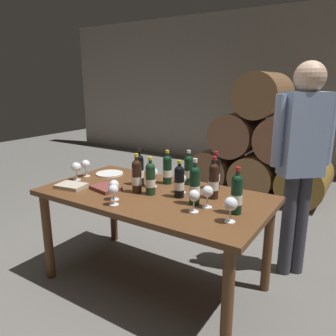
% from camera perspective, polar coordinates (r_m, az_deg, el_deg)
% --- Properties ---
extents(ground_plane, '(14.00, 14.00, 0.00)m').
position_cam_1_polar(ground_plane, '(2.80, -2.34, -19.26)').
color(ground_plane, '#66635E').
extents(cellar_back_wall, '(10.00, 0.24, 2.80)m').
position_cam_1_polar(cellar_back_wall, '(6.24, 20.70, 12.40)').
color(cellar_back_wall, gray).
rests_on(cellar_back_wall, ground_plane).
extents(barrel_stack, '(1.86, 0.90, 1.69)m').
position_cam_1_polar(barrel_stack, '(4.77, 15.74, 3.39)').
color(barrel_stack, brown).
rests_on(barrel_stack, ground_plane).
extents(dining_table, '(1.70, 0.90, 0.76)m').
position_cam_1_polar(dining_table, '(2.48, -2.50, -6.39)').
color(dining_table, brown).
rests_on(dining_table, ground_plane).
extents(wine_bottle_0, '(0.07, 0.07, 0.30)m').
position_cam_1_polar(wine_bottle_0, '(2.62, -5.02, -0.26)').
color(wine_bottle_0, black).
rests_on(wine_bottle_0, dining_table).
extents(wine_bottle_1, '(0.07, 0.07, 0.28)m').
position_cam_1_polar(wine_bottle_1, '(2.65, -0.13, -0.20)').
color(wine_bottle_1, black).
rests_on(wine_bottle_1, dining_table).
extents(wine_bottle_2, '(0.07, 0.07, 0.30)m').
position_cam_1_polar(wine_bottle_2, '(2.44, -5.46, -1.37)').
color(wine_bottle_2, black).
rests_on(wine_bottle_2, dining_table).
extents(wine_bottle_3, '(0.07, 0.07, 0.30)m').
position_cam_1_polar(wine_bottle_3, '(2.09, 11.85, -4.41)').
color(wine_bottle_3, black).
rests_on(wine_bottle_3, dining_table).
extents(wine_bottle_4, '(0.07, 0.07, 0.28)m').
position_cam_1_polar(wine_bottle_4, '(2.39, -3.07, -1.79)').
color(wine_bottle_4, '#19381E').
rests_on(wine_bottle_4, dining_table).
extents(wine_bottle_5, '(0.07, 0.07, 0.27)m').
position_cam_1_polar(wine_bottle_5, '(2.34, 1.97, -2.30)').
color(wine_bottle_5, black).
rests_on(wine_bottle_5, dining_table).
extents(wine_bottle_6, '(0.07, 0.07, 0.31)m').
position_cam_1_polar(wine_bottle_6, '(2.33, 7.95, -2.15)').
color(wine_bottle_6, black).
rests_on(wine_bottle_6, dining_table).
extents(wine_bottle_7, '(0.07, 0.07, 0.29)m').
position_cam_1_polar(wine_bottle_7, '(2.54, 8.23, -0.83)').
color(wine_bottle_7, black).
rests_on(wine_bottle_7, dining_table).
extents(wine_bottle_8, '(0.07, 0.07, 0.32)m').
position_cam_1_polar(wine_bottle_8, '(2.20, 4.66, -2.97)').
color(wine_bottle_8, black).
rests_on(wine_bottle_8, dining_table).
extents(wine_bottle_9, '(0.07, 0.07, 0.28)m').
position_cam_1_polar(wine_bottle_9, '(2.64, 3.59, -0.26)').
color(wine_bottle_9, black).
rests_on(wine_bottle_9, dining_table).
extents(wine_glass_0, '(0.08, 0.08, 0.15)m').
position_cam_1_polar(wine_glass_0, '(2.16, 6.91, -4.21)').
color(wine_glass_0, white).
rests_on(wine_glass_0, dining_table).
extents(wine_glass_1, '(0.07, 0.07, 0.14)m').
position_cam_1_polar(wine_glass_1, '(2.22, -9.47, -3.92)').
color(wine_glass_1, white).
rests_on(wine_glass_1, dining_table).
extents(wine_glass_2, '(0.08, 0.08, 0.16)m').
position_cam_1_polar(wine_glass_2, '(2.57, -2.64, -0.94)').
color(wine_glass_2, white).
rests_on(wine_glass_2, dining_table).
extents(wine_glass_3, '(0.08, 0.08, 0.16)m').
position_cam_1_polar(wine_glass_3, '(2.84, -15.69, 0.08)').
color(wine_glass_3, white).
rests_on(wine_glass_3, dining_table).
extents(wine_glass_4, '(0.08, 0.08, 0.16)m').
position_cam_1_polar(wine_glass_4, '(1.96, 10.84, -6.27)').
color(wine_glass_4, white).
rests_on(wine_glass_4, dining_table).
extents(wine_glass_5, '(0.07, 0.07, 0.15)m').
position_cam_1_polar(wine_glass_5, '(2.08, 4.54, -4.95)').
color(wine_glass_5, white).
rests_on(wine_glass_5, dining_table).
extents(wine_glass_6, '(0.08, 0.08, 0.15)m').
position_cam_1_polar(wine_glass_6, '(2.94, -14.14, 0.56)').
color(wine_glass_6, white).
rests_on(wine_glass_6, dining_table).
extents(wine_glass_7, '(0.07, 0.07, 0.14)m').
position_cam_1_polar(wine_glass_7, '(2.44, 2.40, -2.01)').
color(wine_glass_7, white).
rests_on(wine_glass_7, dining_table).
extents(wine_glass_8, '(0.07, 0.07, 0.15)m').
position_cam_1_polar(wine_glass_8, '(2.32, -9.38, -3.08)').
color(wine_glass_8, white).
rests_on(wine_glass_8, dining_table).
extents(tasting_notebook, '(0.25, 0.20, 0.03)m').
position_cam_1_polar(tasting_notebook, '(2.57, -10.80, -3.44)').
color(tasting_notebook, brown).
rests_on(tasting_notebook, dining_table).
extents(leather_ledger, '(0.24, 0.19, 0.03)m').
position_cam_1_polar(leather_ledger, '(2.68, -16.48, -3.00)').
color(leather_ledger, '#B2A893').
rests_on(leather_ledger, dining_table).
extents(serving_plate, '(0.24, 0.24, 0.01)m').
position_cam_1_polar(serving_plate, '(2.98, -10.13, -0.98)').
color(serving_plate, white).
rests_on(serving_plate, dining_table).
extents(sommelier_presenting, '(0.40, 0.35, 1.72)m').
position_cam_1_polar(sommelier_presenting, '(2.73, 22.28, 2.67)').
color(sommelier_presenting, '#383842').
rests_on(sommelier_presenting, ground_plane).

